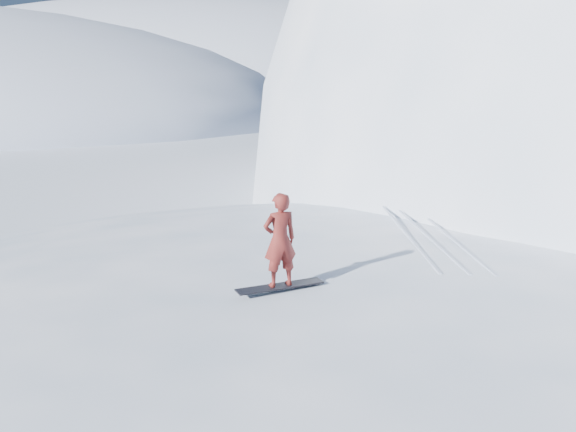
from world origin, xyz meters
The scene contains 6 objects.
near_ridge centered at (1.00, 3.00, 0.00)m, with size 36.00×28.00×4.80m, color white.
far_ridge_c centered at (-40.00, 110.00, 0.00)m, with size 140.00×90.00×36.00m, color white.
wind_bumps centered at (-0.56, 2.12, 0.00)m, with size 16.00×14.40×1.00m.
snowboard centered at (-2.91, 1.67, 2.41)m, with size 1.66×0.31×0.03m, color black.
snowboarder centered at (-2.91, 1.67, 3.29)m, with size 0.63×0.41×1.73m, color maroon.
board_tracks centered at (-0.02, 5.79, 2.42)m, with size 2.24×5.91×0.04m.
Camera 1 is at (-1.12, -9.30, 6.40)m, focal length 40.00 mm.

